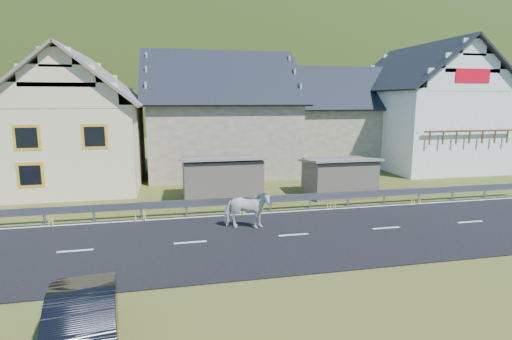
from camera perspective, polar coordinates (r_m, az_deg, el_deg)
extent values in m
plane|color=#334814|center=(15.93, 5.37, -9.35)|extent=(160.00, 160.00, 0.00)
cube|color=black|center=(15.92, 5.37, -9.28)|extent=(60.00, 7.00, 0.04)
cube|color=silver|center=(15.92, 5.37, -9.19)|extent=(60.00, 6.60, 0.01)
cube|color=#93969B|center=(19.15, 2.10, -4.15)|extent=(28.00, 0.08, 0.34)
cube|color=#93969B|center=(19.45, -28.00, -5.83)|extent=(0.10, 0.06, 0.70)
cube|color=#93969B|center=(18.99, -22.16, -5.75)|extent=(0.10, 0.06, 0.70)
cube|color=#93969B|center=(18.73, -16.10, -5.61)|extent=(0.10, 0.06, 0.70)
cube|color=#93969B|center=(18.69, -9.95, -5.40)|extent=(0.10, 0.06, 0.70)
cube|color=#93969B|center=(18.86, -3.85, -5.12)|extent=(0.10, 0.06, 0.70)
cube|color=#93969B|center=(19.23, 2.08, -4.80)|extent=(0.10, 0.06, 0.70)
cube|color=#93969B|center=(19.80, 7.72, -4.45)|extent=(0.10, 0.06, 0.70)
cube|color=#93969B|center=(20.55, 12.98, -4.08)|extent=(0.10, 0.06, 0.70)
cube|color=#93969B|center=(21.47, 17.84, -3.71)|extent=(0.10, 0.06, 0.70)
cube|color=#93969B|center=(22.52, 22.26, -3.35)|extent=(0.10, 0.06, 0.70)
cube|color=#93969B|center=(23.69, 26.27, -3.01)|extent=(0.10, 0.06, 0.70)
cube|color=#93969B|center=(24.97, 29.88, -2.69)|extent=(0.10, 0.06, 0.70)
cube|color=#6D5E51|center=(21.39, -4.96, -1.25)|extent=(4.30, 3.30, 2.40)
cube|color=#6D5E51|center=(22.66, 11.75, -1.04)|extent=(3.80, 2.90, 2.20)
cube|color=beige|center=(27.01, -23.66, 3.30)|extent=(7.00, 9.00, 5.00)
cube|color=gold|center=(22.99, -29.93, 4.03)|extent=(1.30, 0.12, 1.30)
cube|color=gold|center=(22.23, -22.04, 4.47)|extent=(1.30, 0.12, 1.30)
cube|color=gold|center=(23.23, -29.52, -0.63)|extent=(1.30, 0.12, 1.30)
cube|color=tan|center=(28.82, -27.62, 11.48)|extent=(0.70, 0.70, 2.40)
cube|color=tan|center=(29.66, -5.15, 4.64)|extent=(10.00, 9.00, 5.00)
cube|color=tan|center=(34.26, 11.32, 4.87)|extent=(9.00, 8.00, 4.60)
cube|color=white|center=(34.50, 22.60, 5.50)|extent=(8.00, 10.00, 6.00)
cube|color=red|center=(30.46, 28.55, 11.73)|extent=(2.60, 0.06, 0.90)
cube|color=brown|center=(30.33, 28.25, 4.93)|extent=(6.80, 0.12, 0.12)
ellipsoid|color=#23340C|center=(196.19, -9.22, 2.53)|extent=(440.00, 280.00, 260.00)
imported|color=silver|center=(16.36, -1.34, -5.65)|extent=(1.34, 2.08, 1.62)
imported|color=black|center=(9.59, -23.55, -19.72)|extent=(1.88, 4.09, 1.30)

